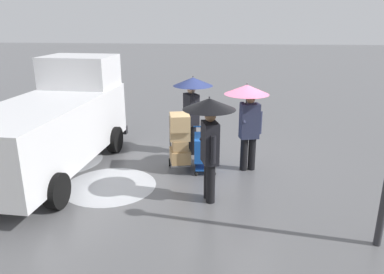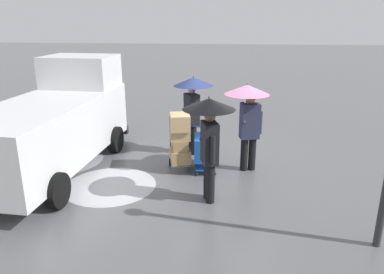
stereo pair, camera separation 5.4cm
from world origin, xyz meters
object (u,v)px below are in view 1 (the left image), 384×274
at_px(hand_dolly_boxes, 180,139).
at_px(pedestrian_white_side, 248,108).
at_px(cargo_van_parked_right, 54,123).
at_px(shopping_cart_vendor, 205,149).
at_px(pedestrian_pink_side, 209,125).
at_px(pedestrian_black_side, 192,97).

relative_size(hand_dolly_boxes, pedestrian_white_side, 0.66).
height_order(cargo_van_parked_right, shopping_cart_vendor, cargo_van_parked_right).
height_order(pedestrian_pink_side, pedestrian_black_side, same).
relative_size(hand_dolly_boxes, pedestrian_black_side, 0.66).
relative_size(pedestrian_black_side, pedestrian_white_side, 1.00).
bearing_deg(shopping_cart_vendor, cargo_van_parked_right, 3.06).
xyz_separation_m(cargo_van_parked_right, hand_dolly_boxes, (-3.03, -0.17, -0.38)).
bearing_deg(pedestrian_black_side, pedestrian_pink_side, 102.61).
bearing_deg(hand_dolly_boxes, cargo_van_parked_right, 3.15).
height_order(cargo_van_parked_right, pedestrian_black_side, cargo_van_parked_right).
bearing_deg(cargo_van_parked_right, hand_dolly_boxes, -176.85).
relative_size(shopping_cart_vendor, pedestrian_black_side, 0.47).
bearing_deg(pedestrian_black_side, hand_dolly_boxes, 81.24).
relative_size(shopping_cart_vendor, hand_dolly_boxes, 0.72).
bearing_deg(pedestrian_pink_side, cargo_van_parked_right, -18.53).
bearing_deg(pedestrian_white_side, cargo_van_parked_right, 4.46).
bearing_deg(pedestrian_black_side, pedestrian_white_side, 144.67).
distance_m(shopping_cart_vendor, hand_dolly_boxes, 0.65).
relative_size(pedestrian_pink_side, pedestrian_white_side, 1.00).
relative_size(cargo_van_parked_right, shopping_cart_vendor, 5.35).
bearing_deg(pedestrian_white_side, pedestrian_black_side, -35.33).
bearing_deg(pedestrian_white_side, pedestrian_pink_side, 63.38).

